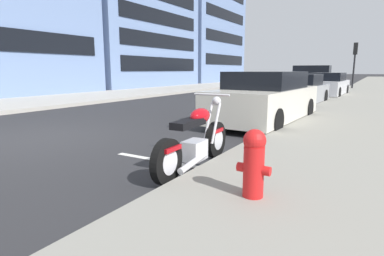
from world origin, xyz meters
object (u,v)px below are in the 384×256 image
Objects in this scene: parked_car_at_intersection at (266,98)px; traffic_signal_near_corner at (355,55)px; crossing_truck at (312,75)px; parked_car_far_down_curb at (297,91)px; parked_motorcycle at (195,141)px; parked_car_mid_block at (327,85)px; fire_hydrant at (254,161)px.

parked_car_at_intersection is 1.38× the size of traffic_signal_near_corner.
crossing_truck is 10.10m from traffic_signal_near_corner.
parked_car_far_down_curb is at bearing 174.33° from traffic_signal_near_corner.
parked_motorcycle is 0.46× the size of parked_car_mid_block.
parked_car_at_intersection is at bearing -178.87° from parked_car_mid_block.
parked_car_at_intersection reaches higher than parked_motorcycle.
parked_car_mid_block reaches higher than fire_hydrant.
crossing_truck reaches higher than fire_hydrant.
parked_car_at_intersection is (4.67, 0.41, 0.27)m from parked_motorcycle.
parked_motorcycle is at bearing 53.43° from fire_hydrant.
traffic_signal_near_corner is (18.02, -1.02, 1.85)m from parked_car_at_intersection.
fire_hydrant is 23.70m from traffic_signal_near_corner.
parked_car_far_down_curb is 5.66× the size of fire_hydrant.
crossing_truck reaches higher than parked_motorcycle.
parked_car_far_down_curb is (5.16, 0.26, -0.07)m from parked_car_at_intersection.
parked_car_far_down_curb reaches higher than parked_motorcycle.
fire_hydrant is at bearing -127.93° from parked_motorcycle.
parked_car_at_intersection is 10.65m from parked_car_mid_block.
parked_car_mid_block is (5.49, -0.48, 0.02)m from parked_car_far_down_curb.
traffic_signal_near_corner is at bearing 116.80° from crossing_truck.
parked_motorcycle is at bearing -171.91° from parked_car_at_intersection.
parked_car_at_intersection reaches higher than parked_car_far_down_curb.
fire_hydrant is (-5.59, -1.63, -0.16)m from parked_car_at_intersection.
crossing_truck is (31.60, 3.89, 0.58)m from parked_motorcycle.
traffic_signal_near_corner reaches higher than parked_car_at_intersection.
fire_hydrant is (-32.52, -5.12, -0.48)m from crossing_truck.
traffic_signal_near_corner is at bearing 1.50° from fire_hydrant.
parked_car_far_down_curb is 5.51m from parked_car_mid_block.
parked_motorcycle is at bearing -173.50° from parked_car_far_down_curb.
parked_motorcycle is 0.64× the size of traffic_signal_near_corner.
parked_car_at_intersection is at bearing 3.59° from parked_motorcycle.
parked_motorcycle is at bearing -176.99° from parked_car_mid_block.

